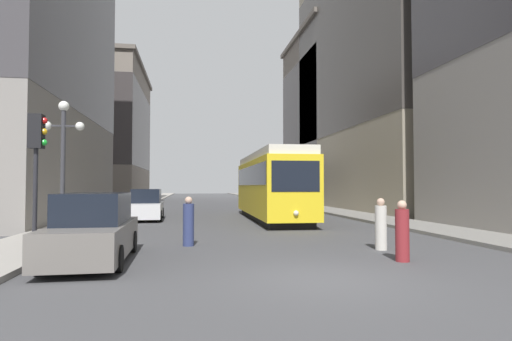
{
  "coord_description": "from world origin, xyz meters",
  "views": [
    {
      "loc": [
        -2.84,
        -8.87,
        2.02
      ],
      "look_at": [
        0.57,
        13.02,
        2.81
      ],
      "focal_mm": 29.73,
      "sensor_mm": 36.0,
      "label": 1
    }
  ],
  "objects": [
    {
      "name": "pedestrian_on_sidewalk",
      "position": [
        -2.88,
        5.57,
        0.77
      ],
      "size": [
        0.37,
        0.37,
        1.65
      ],
      "rotation": [
        0.0,
        0.0,
        3.27
      ],
      "color": "navy",
      "rests_on": "ground"
    },
    {
      "name": "building_left_corner",
      "position": [
        -16.13,
        51.42,
        9.33
      ],
      "size": [
        14.08,
        21.97,
        18.17
      ],
      "color": "slate",
      "rests_on": "ground"
    },
    {
      "name": "lamp_post_left_near",
      "position": [
        -7.27,
        6.87,
        3.39
      ],
      "size": [
        1.41,
        0.36,
        4.86
      ],
      "color": "#333338",
      "rests_on": "sidewalk_left"
    },
    {
      "name": "building_right_corner",
      "position": [
        15.17,
        25.78,
        13.73
      ],
      "size": [
        12.17,
        23.96,
        26.65
      ],
      "color": "gray",
      "rests_on": "ground"
    },
    {
      "name": "sidewalk_right",
      "position": [
        8.03,
        40.0,
        0.07
      ],
      "size": [
        2.72,
        120.0,
        0.15
      ],
      "primitive_type": "cube",
      "color": "gray",
      "rests_on": "ground"
    },
    {
      "name": "parked_car_left_mid",
      "position": [
        -5.37,
        16.78,
        0.84
      ],
      "size": [
        1.97,
        4.65,
        1.82
      ],
      "rotation": [
        0.0,
        0.0,
        0.02
      ],
      "color": "black",
      "rests_on": "ground"
    },
    {
      "name": "pedestrian_crossing_far",
      "position": [
        3.11,
        3.76,
        0.76
      ],
      "size": [
        0.36,
        0.36,
        1.63
      ],
      "rotation": [
        0.0,
        0.0,
        1.93
      ],
      "color": "beige",
      "rests_on": "ground"
    },
    {
      "name": "building_right_midblock",
      "position": [
        15.4,
        38.44,
        10.06
      ],
      "size": [
        12.62,
        15.67,
        19.56
      ],
      "color": "slate",
      "rests_on": "ground"
    },
    {
      "name": "ground_plane",
      "position": [
        0.0,
        0.0,
        0.0
      ],
      "size": [
        200.0,
        200.0,
        0.0
      ],
      "primitive_type": "plane",
      "color": "#424244"
    },
    {
      "name": "transit_bus",
      "position": [
        5.43,
        29.57,
        1.95
      ],
      "size": [
        2.68,
        12.05,
        3.45
      ],
      "rotation": [
        0.0,
        0.0,
        -0.01
      ],
      "color": "black",
      "rests_on": "ground"
    },
    {
      "name": "parked_car_left_near",
      "position": [
        -5.37,
        2.96,
        0.84
      ],
      "size": [
        1.97,
        4.96,
        1.82
      ],
      "rotation": [
        0.0,
        0.0,
        0.02
      ],
      "color": "black",
      "rests_on": "ground"
    },
    {
      "name": "traffic_light_near_left",
      "position": [
        -7.05,
        3.64,
        3.12
      ],
      "size": [
        0.47,
        0.36,
        3.85
      ],
      "color": "#232328",
      "rests_on": "sidewalk_left"
    },
    {
      "name": "sidewalk_left",
      "position": [
        -8.03,
        40.0,
        0.07
      ],
      "size": [
        2.72,
        120.0,
        0.15
      ],
      "primitive_type": "cube",
      "color": "gray",
      "rests_on": "ground"
    },
    {
      "name": "pedestrian_crossing_near",
      "position": [
        2.77,
        1.75,
        0.76
      ],
      "size": [
        0.36,
        0.36,
        1.63
      ],
      "rotation": [
        0.0,
        0.0,
        5.93
      ],
      "color": "maroon",
      "rests_on": "ground"
    },
    {
      "name": "streetcar",
      "position": [
        1.91,
        15.85,
        2.1
      ],
      "size": [
        2.78,
        12.79,
        3.89
      ],
      "rotation": [
        0.0,
        0.0,
        -0.01
      ],
      "color": "black",
      "rests_on": "ground"
    }
  ]
}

